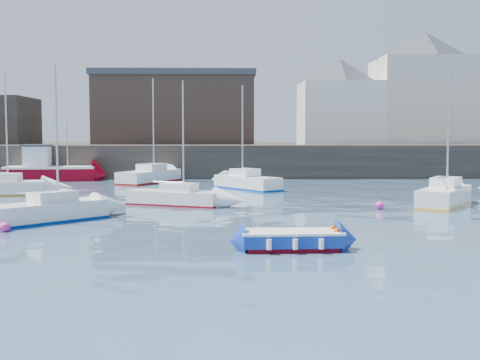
{
  "coord_description": "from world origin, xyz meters",
  "views": [
    {
      "loc": [
        -0.79,
        -20.92,
        4.03
      ],
      "look_at": [
        0.0,
        12.0,
        1.5
      ],
      "focal_mm": 45.0,
      "sensor_mm": 36.0,
      "label": 1
    }
  ],
  "objects_px": {
    "sailboat_h": "(150,176)",
    "buoy_far": "(139,200)",
    "buoy_near": "(5,232)",
    "sailboat_b": "(176,197)",
    "fishing_boat": "(48,169)",
    "sailboat_c": "(444,195)",
    "buoy_mid": "(380,209)",
    "sailboat_f": "(247,182)",
    "blue_dinghy": "(292,239)",
    "sailboat_a": "(48,211)"
  },
  "relations": [
    {
      "from": "fishing_boat",
      "to": "sailboat_c",
      "type": "height_order",
      "value": "sailboat_c"
    },
    {
      "from": "sailboat_h",
      "to": "buoy_far",
      "type": "bearing_deg",
      "value": -85.65
    },
    {
      "from": "blue_dinghy",
      "to": "buoy_near",
      "type": "xyz_separation_m",
      "value": [
        -11.42,
        4.12,
        -0.37
      ]
    },
    {
      "from": "buoy_near",
      "to": "buoy_far",
      "type": "xyz_separation_m",
      "value": [
        3.83,
        11.77,
        0.0
      ]
    },
    {
      "from": "fishing_boat",
      "to": "buoy_mid",
      "type": "distance_m",
      "value": 31.39
    },
    {
      "from": "blue_dinghy",
      "to": "buoy_mid",
      "type": "relative_size",
      "value": 7.79
    },
    {
      "from": "sailboat_c",
      "to": "sailboat_h",
      "type": "xyz_separation_m",
      "value": [
        -18.63,
        16.62,
        -0.01
      ]
    },
    {
      "from": "sailboat_a",
      "to": "sailboat_b",
      "type": "height_order",
      "value": "sailboat_a"
    },
    {
      "from": "buoy_near",
      "to": "fishing_boat",
      "type": "bearing_deg",
      "value": 102.86
    },
    {
      "from": "fishing_boat",
      "to": "buoy_near",
      "type": "distance_m",
      "value": 28.35
    },
    {
      "from": "fishing_boat",
      "to": "sailboat_c",
      "type": "distance_m",
      "value": 33.66
    },
    {
      "from": "sailboat_f",
      "to": "sailboat_h",
      "type": "relative_size",
      "value": 0.88
    },
    {
      "from": "buoy_near",
      "to": "sailboat_b",
      "type": "bearing_deg",
      "value": 55.61
    },
    {
      "from": "buoy_near",
      "to": "sailboat_f",
      "type": "bearing_deg",
      "value": 60.66
    },
    {
      "from": "sailboat_h",
      "to": "buoy_mid",
      "type": "height_order",
      "value": "sailboat_h"
    },
    {
      "from": "sailboat_a",
      "to": "buoy_mid",
      "type": "relative_size",
      "value": 15.86
    },
    {
      "from": "blue_dinghy",
      "to": "buoy_near",
      "type": "height_order",
      "value": "blue_dinghy"
    },
    {
      "from": "sailboat_h",
      "to": "buoy_near",
      "type": "distance_m",
      "value": 25.34
    },
    {
      "from": "sailboat_c",
      "to": "sailboat_h",
      "type": "height_order",
      "value": "sailboat_h"
    },
    {
      "from": "sailboat_h",
      "to": "fishing_boat",
      "type": "bearing_deg",
      "value": 165.01
    },
    {
      "from": "sailboat_a",
      "to": "sailboat_c",
      "type": "bearing_deg",
      "value": 15.73
    },
    {
      "from": "sailboat_a",
      "to": "buoy_mid",
      "type": "height_order",
      "value": "sailboat_a"
    },
    {
      "from": "blue_dinghy",
      "to": "buoy_mid",
      "type": "height_order",
      "value": "blue_dinghy"
    },
    {
      "from": "blue_dinghy",
      "to": "sailboat_h",
      "type": "xyz_separation_m",
      "value": [
        -8.61,
        29.3,
        0.19
      ]
    },
    {
      "from": "blue_dinghy",
      "to": "fishing_boat",
      "type": "distance_m",
      "value": 36.35
    },
    {
      "from": "sailboat_a",
      "to": "buoy_far",
      "type": "xyz_separation_m",
      "value": [
        2.86,
        8.97,
        -0.51
      ]
    },
    {
      "from": "fishing_boat",
      "to": "buoy_far",
      "type": "bearing_deg",
      "value": -57.42
    },
    {
      "from": "sailboat_b",
      "to": "sailboat_h",
      "type": "bearing_deg",
      "value": 102.23
    },
    {
      "from": "fishing_boat",
      "to": "buoy_far",
      "type": "xyz_separation_m",
      "value": [
        10.13,
        -15.85,
        -0.97
      ]
    },
    {
      "from": "fishing_boat",
      "to": "sailboat_f",
      "type": "height_order",
      "value": "sailboat_f"
    },
    {
      "from": "buoy_mid",
      "to": "sailboat_b",
      "type": "bearing_deg",
      "value": 169.15
    },
    {
      "from": "blue_dinghy",
      "to": "sailboat_f",
      "type": "relative_size",
      "value": 0.47
    },
    {
      "from": "sailboat_c",
      "to": "sailboat_f",
      "type": "distance_m",
      "value": 14.99
    },
    {
      "from": "sailboat_a",
      "to": "sailboat_b",
      "type": "relative_size",
      "value": 1.04
    },
    {
      "from": "buoy_mid",
      "to": "buoy_far",
      "type": "distance_m",
      "value": 14.36
    },
    {
      "from": "sailboat_h",
      "to": "buoy_near",
      "type": "xyz_separation_m",
      "value": [
        -2.81,
        -25.18,
        -0.56
      ]
    },
    {
      "from": "sailboat_b",
      "to": "sailboat_c",
      "type": "xyz_separation_m",
      "value": [
        15.16,
        -0.6,
        0.12
      ]
    },
    {
      "from": "sailboat_b",
      "to": "buoy_far",
      "type": "relative_size",
      "value": 19.14
    },
    {
      "from": "sailboat_f",
      "to": "blue_dinghy",
      "type": "bearing_deg",
      "value": -88.18
    },
    {
      "from": "fishing_boat",
      "to": "sailboat_b",
      "type": "distance_m",
      "value": 22.34
    },
    {
      "from": "buoy_near",
      "to": "buoy_far",
      "type": "relative_size",
      "value": 1.16
    },
    {
      "from": "fishing_boat",
      "to": "sailboat_h",
      "type": "relative_size",
      "value": 0.9
    },
    {
      "from": "blue_dinghy",
      "to": "sailboat_c",
      "type": "xyz_separation_m",
      "value": [
        10.02,
        12.68,
        0.2
      ]
    },
    {
      "from": "sailboat_h",
      "to": "sailboat_c",
      "type": "bearing_deg",
      "value": -41.73
    },
    {
      "from": "sailboat_h",
      "to": "buoy_far",
      "type": "distance_m",
      "value": 13.46
    },
    {
      "from": "sailboat_b",
      "to": "sailboat_f",
      "type": "relative_size",
      "value": 0.92
    },
    {
      "from": "buoy_near",
      "to": "buoy_far",
      "type": "bearing_deg",
      "value": 72.0
    },
    {
      "from": "sailboat_b",
      "to": "buoy_near",
      "type": "distance_m",
      "value": 11.12
    },
    {
      "from": "sailboat_a",
      "to": "buoy_near",
      "type": "height_order",
      "value": "sailboat_a"
    },
    {
      "from": "sailboat_b",
      "to": "sailboat_a",
      "type": "bearing_deg",
      "value": -129.81
    }
  ]
}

